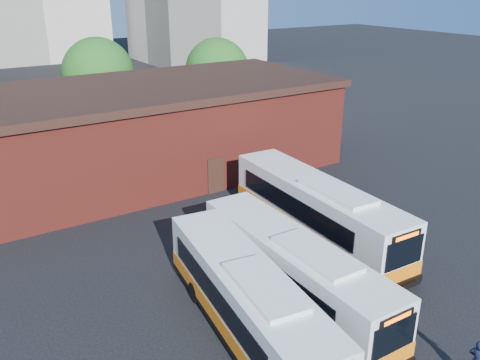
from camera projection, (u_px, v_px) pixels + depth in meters
ground at (321, 317)px, 21.26m from camera, size 220.00×220.00×0.00m
bus_midwest at (247, 304)px, 19.68m from camera, size 3.83×11.74×3.15m
bus_mideast at (293, 273)px, 21.73m from camera, size 2.57×11.68×3.17m
bus_east at (317, 213)px, 27.12m from camera, size 3.07×12.71×3.44m
depot_building at (136, 130)px, 35.75m from camera, size 28.60×12.60×6.40m
tree_mid at (98, 73)px, 47.07m from camera, size 6.56×6.56×8.36m
tree_east at (217, 70)px, 50.30m from camera, size 6.24×6.24×7.96m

